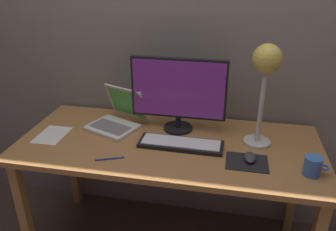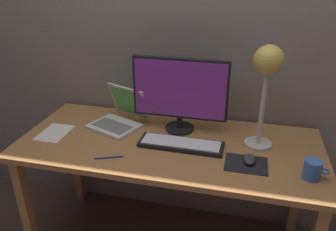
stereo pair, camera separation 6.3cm
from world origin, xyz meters
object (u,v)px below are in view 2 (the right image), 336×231
object	(u,v)px
coffee_mug	(313,170)
keyboard_main	(181,144)
monitor	(180,92)
laptop	(121,114)
mouse	(249,159)
pen	(109,157)
desk_lamp	(267,71)

from	to	relation	value
coffee_mug	keyboard_main	bearing A→B (deg)	167.43
monitor	keyboard_main	bearing A→B (deg)	-75.74
monitor	coffee_mug	size ratio (longest dim) A/B	4.64
laptop	coffee_mug	xyz separation A→B (m)	(1.01, -0.31, -0.02)
laptop	mouse	bearing A→B (deg)	-18.47
monitor	pen	distance (m)	0.52
pen	coffee_mug	bearing A→B (deg)	3.58
laptop	pen	world-z (taller)	laptop
keyboard_main	laptop	size ratio (longest dim) A/B	1.23
keyboard_main	desk_lamp	xyz separation A→B (m)	(0.39, 0.11, 0.39)
mouse	pen	world-z (taller)	mouse
coffee_mug	mouse	bearing A→B (deg)	167.03
keyboard_main	pen	world-z (taller)	keyboard_main
laptop	desk_lamp	world-z (taller)	desk_lamp
desk_lamp	coffee_mug	size ratio (longest dim) A/B	4.68
coffee_mug	pen	distance (m)	0.94
mouse	laptop	bearing A→B (deg)	161.53
laptop	coffee_mug	bearing A→B (deg)	-17.03
monitor	mouse	size ratio (longest dim) A/B	5.47
keyboard_main	pen	bearing A→B (deg)	-148.36
monitor	desk_lamp	distance (m)	0.48
monitor	desk_lamp	bearing A→B (deg)	-10.05
coffee_mug	pen	bearing A→B (deg)	-176.42
monitor	pen	bearing A→B (deg)	-125.53
keyboard_main	laptop	bearing A→B (deg)	156.36
monitor	keyboard_main	world-z (taller)	monitor
laptop	pen	size ratio (longest dim) A/B	2.57
monitor	mouse	distance (m)	0.52
keyboard_main	coffee_mug	xyz separation A→B (m)	(0.62, -0.14, 0.03)
keyboard_main	mouse	distance (m)	0.36
desk_lamp	pen	xyz separation A→B (m)	(-0.71, -0.30, -0.40)
mouse	monitor	bearing A→B (deg)	146.64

